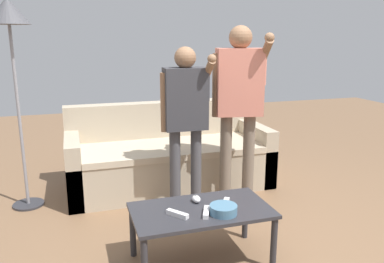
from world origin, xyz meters
name	(u,v)px	position (x,y,z in m)	size (l,w,h in m)	color
ground_plane	(240,254)	(0.00, 0.00, 0.00)	(12.00, 12.00, 0.00)	brown
couch	(168,158)	(-0.16, 1.50, 0.29)	(2.07, 0.87, 0.85)	#B7A88E
coffee_table	(201,216)	(-0.31, -0.01, 0.35)	(0.94, 0.52, 0.40)	#2D2D33
snack_bowl	(223,210)	(-0.19, -0.13, 0.43)	(0.18, 0.18, 0.06)	teal
game_remote_nunchuk	(196,199)	(-0.31, 0.10, 0.43)	(0.06, 0.09, 0.05)	white
floor_lamp	(9,26)	(-1.55, 1.36, 1.62)	(0.36, 0.36, 1.86)	#2D2D33
player_center	(186,111)	(-0.17, 0.81, 0.92)	(0.43, 0.30, 1.46)	#47474C
player_right	(239,96)	(0.33, 0.83, 1.03)	(0.48, 0.41, 1.64)	#756656
game_remote_wand_near	(225,203)	(-0.13, -0.01, 0.42)	(0.12, 0.15, 0.03)	white
game_remote_wand_far	(177,214)	(-0.49, -0.07, 0.42)	(0.13, 0.15, 0.03)	white
game_remote_wand_spare	(206,212)	(-0.30, -0.10, 0.42)	(0.09, 0.16, 0.03)	white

